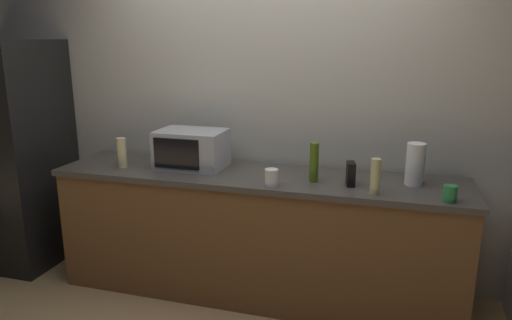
{
  "coord_description": "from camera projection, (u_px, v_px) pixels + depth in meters",
  "views": [
    {
      "loc": [
        0.88,
        -2.6,
        1.8
      ],
      "look_at": [
        0.0,
        0.4,
        1.0
      ],
      "focal_mm": 33.16,
      "sensor_mm": 36.0,
      "label": 1
    }
  ],
  "objects": [
    {
      "name": "cordless_phone",
      "position": [
        351.0,
        174.0,
        2.98
      ],
      "size": [
        0.07,
        0.12,
        0.15
      ],
      "primitive_type": "cube",
      "rotation": [
        0.0,
        0.0,
        0.21
      ],
      "color": "black",
      "rests_on": "counter_run"
    },
    {
      "name": "mug_white",
      "position": [
        272.0,
        178.0,
        2.98
      ],
      "size": [
        0.09,
        0.09,
        0.11
      ],
      "primitive_type": "cylinder",
      "color": "white",
      "rests_on": "counter_run"
    },
    {
      "name": "bottle_hand_soap",
      "position": [
        122.0,
        153.0,
        3.4
      ],
      "size": [
        0.07,
        0.07,
        0.22
      ],
      "primitive_type": "cylinder",
      "color": "beige",
      "rests_on": "counter_run"
    },
    {
      "name": "refrigerator",
      "position": [
        13.0,
        154.0,
        3.81
      ],
      "size": [
        0.72,
        0.73,
        1.8
      ],
      "color": "black",
      "rests_on": "ground_plane"
    },
    {
      "name": "bottle_olive_oil",
      "position": [
        314.0,
        162.0,
        3.05
      ],
      "size": [
        0.06,
        0.06,
        0.26
      ],
      "primitive_type": "cylinder",
      "color": "#4C6B19",
      "rests_on": "counter_run"
    },
    {
      "name": "microwave",
      "position": [
        192.0,
        149.0,
        3.4
      ],
      "size": [
        0.48,
        0.35,
        0.27
      ],
      "color": "#B7BABF",
      "rests_on": "counter_run"
    },
    {
      "name": "mug_green",
      "position": [
        450.0,
        194.0,
        2.69
      ],
      "size": [
        0.08,
        0.08,
        0.1
      ],
      "primitive_type": "cylinder",
      "color": "#2D8C47",
      "rests_on": "counter_run"
    },
    {
      "name": "bottle_vinegar",
      "position": [
        375.0,
        176.0,
        2.81
      ],
      "size": [
        0.06,
        0.06,
        0.22
      ],
      "primitive_type": "cylinder",
      "color": "beige",
      "rests_on": "counter_run"
    },
    {
      "name": "counter_run",
      "position": [
        256.0,
        235.0,
        3.36
      ],
      "size": [
        2.84,
        0.64,
        0.9
      ],
      "color": "brown",
      "rests_on": "ground_plane"
    },
    {
      "name": "paper_towel_roll",
      "position": [
        415.0,
        164.0,
        2.98
      ],
      "size": [
        0.12,
        0.12,
        0.27
      ],
      "primitive_type": "cylinder",
      "color": "white",
      "rests_on": "counter_run"
    },
    {
      "name": "back_wall",
      "position": [
        272.0,
        101.0,
        3.52
      ],
      "size": [
        6.4,
        0.1,
        2.7
      ],
      "primitive_type": "cube",
      "color": "beige",
      "rests_on": "ground_plane"
    }
  ]
}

